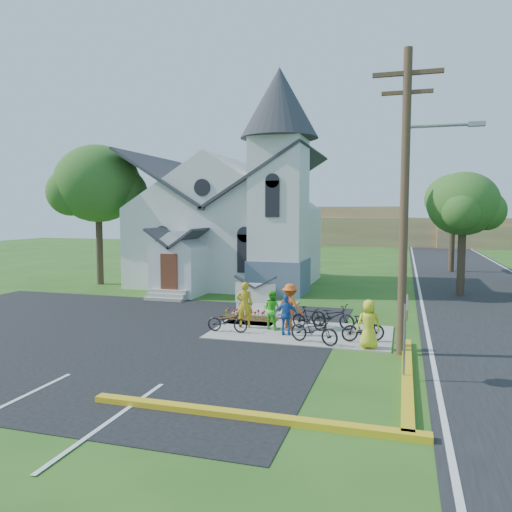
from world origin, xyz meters
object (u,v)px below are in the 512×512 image
(stop_sign, at_px, (406,319))
(bike_4, at_px, (333,316))
(church_sign, at_px, (255,293))
(utility_pole, at_px, (407,193))
(bike_2, at_px, (314,330))
(cyclist_3, at_px, (290,306))
(cyclist_0, at_px, (245,305))
(bike_1, at_px, (309,318))
(cyclist_2, at_px, (286,315))
(bike_0, at_px, (227,321))
(bike_3, at_px, (363,328))
(cyclist_1, at_px, (272,310))
(cyclist_4, at_px, (369,324))

(stop_sign, relative_size, bike_4, 1.29)
(church_sign, bearing_deg, utility_pole, -35.60)
(bike_2, xyz_separation_m, cyclist_3, (-1.36, 2.11, 0.41))
(cyclist_0, xyz_separation_m, bike_1, (2.62, 0.40, -0.48))
(cyclist_0, bearing_deg, bike_1, 173.65)
(stop_sign, xyz_separation_m, cyclist_3, (-4.49, 5.19, -0.82))
(cyclist_3, bearing_deg, cyclist_2, 118.41)
(bike_0, distance_m, cyclist_3, 2.65)
(bike_0, bearing_deg, church_sign, -2.65)
(bike_0, height_order, cyclist_2, cyclist_2)
(cyclist_0, bearing_deg, stop_sign, 127.90)
(cyclist_2, xyz_separation_m, bike_3, (2.91, -0.14, -0.30))
(church_sign, bearing_deg, cyclist_2, -56.29)
(cyclist_1, height_order, cyclist_3, cyclist_3)
(bike_0, relative_size, bike_2, 0.86)
(cyclist_4, relative_size, bike_4, 0.88)
(cyclist_0, distance_m, bike_3, 4.94)
(cyclist_3, height_order, bike_3, cyclist_3)
(bike_4, bearing_deg, bike_1, 136.32)
(utility_pole, relative_size, bike_4, 5.19)
(bike_0, distance_m, cyclist_4, 5.58)
(cyclist_2, distance_m, cyclist_4, 3.32)
(bike_1, xyz_separation_m, bike_2, (0.55, -2.09, 0.04))
(bike_0, bearing_deg, cyclist_0, -25.15)
(bike_2, distance_m, bike_3, 1.84)
(cyclist_0, xyz_separation_m, cyclist_4, (5.09, -1.77, -0.09))
(church_sign, distance_m, bike_4, 4.22)
(bike_1, xyz_separation_m, cyclist_2, (-0.69, -1.16, 0.32))
(utility_pole, bearing_deg, cyclist_1, 157.43)
(church_sign, xyz_separation_m, bike_4, (3.81, -1.76, -0.47))
(bike_1, distance_m, bike_3, 2.57)
(stop_sign, distance_m, bike_3, 4.33)
(bike_1, xyz_separation_m, cyclist_3, (-0.81, 0.02, 0.45))
(cyclist_1, distance_m, bike_4, 2.50)
(church_sign, relative_size, stop_sign, 0.89)
(cyclist_1, height_order, bike_1, cyclist_1)
(cyclist_4, height_order, bike_4, cyclist_4)
(utility_pole, distance_m, bike_0, 8.35)
(stop_sign, height_order, bike_1, stop_sign)
(cyclist_3, bearing_deg, cyclist_1, 51.76)
(cyclist_2, height_order, cyclist_4, cyclist_4)
(bike_3, bearing_deg, cyclist_0, 58.93)
(utility_pole, relative_size, bike_1, 6.51)
(cyclist_2, height_order, cyclist_3, cyclist_3)
(cyclist_0, height_order, bike_0, cyclist_0)
(bike_3, bearing_deg, utility_pole, -150.50)
(bike_3, bearing_deg, bike_2, 94.83)
(utility_pole, bearing_deg, bike_4, 133.12)
(cyclist_3, xyz_separation_m, cyclist_4, (3.28, -2.19, -0.06))
(bike_2, xyz_separation_m, bike_4, (0.31, 2.56, 0.01))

